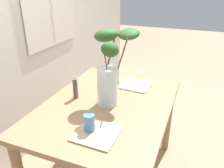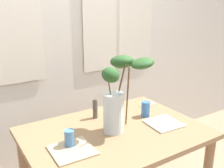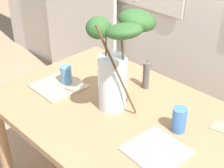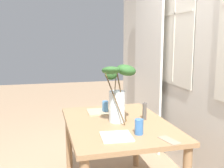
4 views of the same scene
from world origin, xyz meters
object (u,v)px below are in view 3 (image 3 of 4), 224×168
object	(u,v)px
drinking_glass_blue_right	(179,120)
plate_square_right	(156,151)
pillar_candle	(146,75)
drinking_glass_blue_left	(66,75)
dining_table	(114,123)
plate_square_left	(58,86)
vase_with_branches	(117,63)

from	to	relation	value
drinking_glass_blue_right	plate_square_right	xyz separation A→B (m)	(0.02, -0.19, -0.06)
drinking_glass_blue_right	pillar_candle	bearing A→B (deg)	152.55
drinking_glass_blue_left	pillar_candle	world-z (taller)	pillar_candle
dining_table	plate_square_right	bearing A→B (deg)	-16.69
drinking_glass_blue_left	drinking_glass_blue_right	distance (m)	0.72
drinking_glass_blue_right	plate_square_right	size ratio (longest dim) A/B	0.52
plate_square_left	pillar_candle	distance (m)	0.51
vase_with_branches	plate_square_left	size ratio (longest dim) A/B	2.17
plate_square_left	pillar_candle	bearing A→B (deg)	44.37
vase_with_branches	plate_square_right	world-z (taller)	vase_with_branches
plate_square_right	pillar_candle	distance (m)	0.55
pillar_candle	vase_with_branches	bearing A→B (deg)	-82.72
dining_table	pillar_candle	distance (m)	0.33
drinking_glass_blue_right	plate_square_left	xyz separation A→B (m)	(-0.72, -0.16, -0.06)
drinking_glass_blue_left	plate_square_left	world-z (taller)	drinking_glass_blue_left
plate_square_left	plate_square_right	xyz separation A→B (m)	(0.74, -0.03, 0.00)
vase_with_branches	drinking_glass_blue_right	distance (m)	0.40
plate_square_right	drinking_glass_blue_right	bearing A→B (deg)	96.37
drinking_glass_blue_left	plate_square_right	world-z (taller)	drinking_glass_blue_left
vase_with_branches	drinking_glass_blue_left	world-z (taller)	vase_with_branches
dining_table	drinking_glass_blue_left	distance (m)	0.40
dining_table	vase_with_branches	size ratio (longest dim) A/B	2.28
drinking_glass_blue_left	plate_square_right	size ratio (longest dim) A/B	0.49
drinking_glass_blue_left	dining_table	bearing A→B (deg)	4.58
vase_with_branches	drinking_glass_blue_left	distance (m)	0.44
drinking_glass_blue_right	plate_square_right	bearing A→B (deg)	-83.63
plate_square_right	plate_square_left	bearing A→B (deg)	177.85
plate_square_left	pillar_candle	size ratio (longest dim) A/B	1.50
pillar_candle	drinking_glass_blue_left	bearing A→B (deg)	-139.69
vase_with_branches	drinking_glass_blue_right	xyz separation A→B (m)	(0.33, 0.09, -0.21)
dining_table	vase_with_branches	bearing A→B (deg)	-11.61
dining_table	pillar_candle	xyz separation A→B (m)	(-0.01, 0.27, 0.19)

